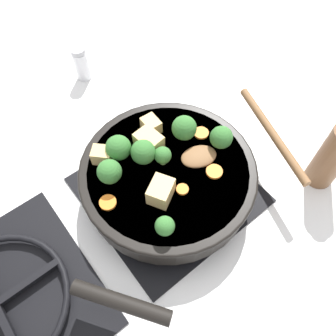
# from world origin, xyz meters

# --- Properties ---
(ground_plane) EXTENTS (2.40, 2.40, 0.00)m
(ground_plane) POSITION_xyz_m (0.00, 0.00, 0.00)
(ground_plane) COLOR white
(front_burner_grate) EXTENTS (0.31, 0.31, 0.03)m
(front_burner_grate) POSITION_xyz_m (0.00, 0.00, 0.01)
(front_burner_grate) COLOR black
(front_burner_grate) RESTS_ON ground_plane
(skillet_pan) EXTENTS (0.37, 0.42, 0.06)m
(skillet_pan) POSITION_xyz_m (-0.00, 0.00, 0.06)
(skillet_pan) COLOR black
(skillet_pan) RESTS_ON front_burner_grate
(wooden_spoon) EXTENTS (0.23, 0.23, 0.02)m
(wooden_spoon) POSITION_xyz_m (-0.05, -0.14, 0.09)
(wooden_spoon) COLOR brown
(wooden_spoon) RESTS_ON skillet_pan
(tofu_cube_center_large) EXTENTS (0.05, 0.04, 0.04)m
(tofu_cube_center_large) POSITION_xyz_m (0.06, 0.00, 0.10)
(tofu_cube_center_large) COLOR #DBB770
(tofu_cube_center_large) RESTS_ON skillet_pan
(tofu_cube_near_handle) EXTENTS (0.05, 0.06, 0.04)m
(tofu_cube_near_handle) POSITION_xyz_m (-0.04, 0.05, 0.10)
(tofu_cube_near_handle) COLOR #DBB770
(tofu_cube_near_handle) RESTS_ON skillet_pan
(tofu_cube_east_chunk) EXTENTS (0.04, 0.03, 0.03)m
(tofu_cube_east_chunk) POSITION_xyz_m (0.09, -0.03, 0.10)
(tofu_cube_east_chunk) COLOR #DBB770
(tofu_cube_east_chunk) RESTS_ON skillet_pan
(tofu_cube_west_chunk) EXTENTS (0.05, 0.05, 0.03)m
(tofu_cube_west_chunk) POSITION_xyz_m (0.09, 0.08, 0.10)
(tofu_cube_west_chunk) COLOR #DBB770
(tofu_cube_west_chunk) RESTS_ON skillet_pan
(broccoli_floret_near_spoon) EXTENTS (0.05, 0.05, 0.05)m
(broccoli_floret_near_spoon) POSITION_xyz_m (0.07, 0.05, 0.11)
(broccoli_floret_near_spoon) COLOR #709956
(broccoli_floret_near_spoon) RESTS_ON skillet_pan
(broccoli_floret_center_top) EXTENTS (0.04, 0.04, 0.05)m
(broccoli_floret_center_top) POSITION_xyz_m (-0.02, -0.11, 0.11)
(broccoli_floret_center_top) COLOR #709956
(broccoli_floret_center_top) RESTS_ON skillet_pan
(broccoli_floret_east_rim) EXTENTS (0.05, 0.05, 0.05)m
(broccoli_floret_east_rim) POSITION_xyz_m (0.04, -0.07, 0.12)
(broccoli_floret_east_rim) COLOR #709956
(broccoli_floret_east_rim) RESTS_ON skillet_pan
(broccoli_floret_west_rim) EXTENTS (0.05, 0.05, 0.05)m
(broccoli_floret_west_rim) POSITION_xyz_m (0.04, 0.03, 0.11)
(broccoli_floret_west_rim) COLOR #709956
(broccoli_floret_west_rim) RESTS_ON skillet_pan
(broccoli_floret_north_edge) EXTENTS (0.04, 0.04, 0.05)m
(broccoli_floret_north_edge) POSITION_xyz_m (0.04, 0.09, 0.11)
(broccoli_floret_north_edge) COLOR #709956
(broccoli_floret_north_edge) RESTS_ON skillet_pan
(broccoli_floret_south_cluster) EXTENTS (0.03, 0.03, 0.04)m
(broccoli_floret_south_cluster) POSITION_xyz_m (0.02, -0.00, 0.11)
(broccoli_floret_south_cluster) COLOR #709956
(broccoli_floret_south_cluster) RESTS_ON skillet_pan
(broccoli_floret_mid_floret) EXTENTS (0.03, 0.03, 0.04)m
(broccoli_floret_mid_floret) POSITION_xyz_m (-0.09, 0.08, 0.11)
(broccoli_floret_mid_floret) COLOR #709956
(broccoli_floret_mid_floret) RESTS_ON skillet_pan
(carrot_slice_orange_thin) EXTENTS (0.02, 0.02, 0.01)m
(carrot_slice_orange_thin) POSITION_xyz_m (-0.05, 0.01, 0.09)
(carrot_slice_orange_thin) COLOR orange
(carrot_slice_orange_thin) RESTS_ON skillet_pan
(carrot_slice_near_center) EXTENTS (0.03, 0.03, 0.01)m
(carrot_slice_near_center) POSITION_xyz_m (-0.06, -0.06, 0.09)
(carrot_slice_near_center) COLOR orange
(carrot_slice_near_center) RESTS_ON skillet_pan
(carrot_slice_edge_slice) EXTENTS (0.03, 0.03, 0.01)m
(carrot_slice_edge_slice) POSITION_xyz_m (0.02, -0.10, 0.09)
(carrot_slice_edge_slice) COLOR orange
(carrot_slice_edge_slice) RESTS_ON skillet_pan
(carrot_slice_under_broccoli) EXTENTS (0.03, 0.03, 0.01)m
(carrot_slice_under_broccoli) POSITION_xyz_m (0.01, 0.13, 0.09)
(carrot_slice_under_broccoli) COLOR orange
(carrot_slice_under_broccoli) RESTS_ON skillet_pan
(pepper_mill) EXTENTS (0.06, 0.06, 0.18)m
(pepper_mill) POSITION_xyz_m (-0.17, -0.27, 0.08)
(pepper_mill) COLOR brown
(pepper_mill) RESTS_ON ground_plane
(salt_shaker) EXTENTS (0.04, 0.04, 0.09)m
(salt_shaker) POSITION_xyz_m (0.40, -0.04, 0.04)
(salt_shaker) COLOR white
(salt_shaker) RESTS_ON ground_plane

